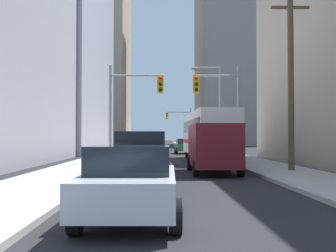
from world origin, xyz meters
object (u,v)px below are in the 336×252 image
pickup_truck_grey (140,158)px  traffic_signal_near_right (219,99)px  sedan_silver (131,182)px  sedan_green (185,146)px  city_bus (208,134)px  cargo_van_maroon (213,146)px  traffic_signal_near_left (133,98)px  sedan_white (150,151)px  sedan_black (148,154)px  traffic_signal_far_right (180,121)px

pickup_truck_grey → traffic_signal_near_right: traffic_signal_near_right is taller
pickup_truck_grey → sedan_silver: 6.20m
traffic_signal_near_right → sedan_green: bearing=93.5°
city_bus → cargo_van_maroon: size_ratio=2.21×
pickup_truck_grey → cargo_van_maroon: 5.50m
sedan_green → cargo_van_maroon: bearing=-90.2°
traffic_signal_near_right → traffic_signal_near_left: bearing=180.0°
pickup_truck_grey → sedan_green: 27.12m
sedan_white → sedan_green: 14.85m
sedan_silver → city_bus: bearing=78.8°
sedan_black → pickup_truck_grey: bearing=-90.7°
pickup_truck_grey → traffic_signal_near_right: bearing=66.6°
pickup_truck_grey → traffic_signal_far_right: traffic_signal_far_right is taller
pickup_truck_grey → cargo_van_maroon: size_ratio=1.03×
sedan_black → sedan_green: bearing=80.7°
cargo_van_maroon → pickup_truck_grey: bearing=-125.8°
city_bus → traffic_signal_far_right: traffic_signal_far_right is taller
sedan_black → cargo_van_maroon: bearing=-42.3°
sedan_white → traffic_signal_near_left: size_ratio=0.71×
pickup_truck_grey → sedan_green: size_ratio=1.27×
cargo_van_maroon → traffic_signal_near_left: bearing=126.2°
cargo_van_maroon → traffic_signal_near_right: (1.12, 5.55, 2.71)m
traffic_signal_near_right → sedan_silver: bearing=-104.6°
sedan_black → traffic_signal_near_left: traffic_signal_near_left is taller
pickup_truck_grey → sedan_silver: size_ratio=1.28×
traffic_signal_near_right → traffic_signal_far_right: same height
sedan_green → traffic_signal_near_right: (1.02, -16.92, 3.22)m
pickup_truck_grey → cargo_van_maroon: (3.21, 4.45, 0.35)m
sedan_black → traffic_signal_far_right: bearing=84.6°
traffic_signal_far_right → sedan_black: bearing=-95.4°
pickup_truck_grey → traffic_signal_near_right: (4.32, 10.00, 3.06)m
sedan_white → sedan_green: (3.21, 14.50, 0.00)m
city_bus → sedan_silver: city_bus is taller
city_bus → traffic_signal_near_left: traffic_signal_near_left is taller
traffic_signal_far_right → traffic_signal_near_right: bearing=-89.3°
city_bus → cargo_van_maroon: city_bus is taller
pickup_truck_grey → traffic_signal_far_right: size_ratio=0.90×
city_bus → traffic_signal_far_right: 32.70m
traffic_signal_near_left → traffic_signal_far_right: size_ratio=1.00×
cargo_van_maroon → traffic_signal_far_right: size_ratio=0.87×
traffic_signal_near_right → sedan_black: bearing=-147.4°
pickup_truck_grey → sedan_silver: pickup_truck_grey is taller
sedan_silver → pickup_truck_grey: bearing=90.9°
sedan_silver → sedan_black: bearing=90.1°
city_bus → traffic_signal_near_right: bearing=-87.8°
sedan_black → sedan_green: size_ratio=0.99×
sedan_silver → sedan_green: size_ratio=1.00×
city_bus → sedan_green: (-0.86, 12.61, -1.16)m
sedan_white → traffic_signal_near_right: bearing=-29.7°
traffic_signal_near_right → traffic_signal_far_right: bearing=90.7°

